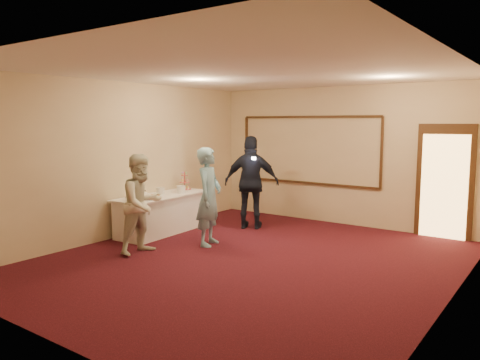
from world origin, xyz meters
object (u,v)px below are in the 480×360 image
at_px(buffet_table, 162,213).
at_px(plate_stack_b, 181,189).
at_px(cupcake_stand, 185,183).
at_px(tart, 154,196).
at_px(man, 209,197).
at_px(woman, 142,204).
at_px(guest, 252,182).
at_px(plate_stack_a, 160,191).
at_px(pavlova_tray, 141,196).

bearing_deg(buffet_table, plate_stack_b, 68.31).
distance_m(cupcake_stand, tart, 1.24).
height_order(man, woman, man).
distance_m(tart, woman, 1.15).
height_order(tart, guest, guest).
relative_size(plate_stack_b, man, 0.11).
bearing_deg(guest, plate_stack_b, 14.96).
relative_size(cupcake_stand, guest, 0.21).
xyz_separation_m(cupcake_stand, man, (1.56, -1.06, -0.03)).
bearing_deg(plate_stack_a, plate_stack_b, 60.99).
height_order(cupcake_stand, plate_stack_b, cupcake_stand).
distance_m(pavlova_tray, plate_stack_a, 0.78).
bearing_deg(plate_stack_b, plate_stack_a, -119.01).
distance_m(plate_stack_a, man, 1.48).
distance_m(plate_stack_b, man, 1.39).
distance_m(plate_stack_b, woman, 1.80).
distance_m(pavlova_tray, tart, 0.40).
distance_m(buffet_table, plate_stack_a, 0.46).
bearing_deg(guest, plate_stack_a, 19.54).
relative_size(buffet_table, cupcake_stand, 5.22).
bearing_deg(plate_stack_a, woman, -56.04).
relative_size(tart, woman, 0.15).
height_order(buffet_table, plate_stack_b, plate_stack_b).
height_order(pavlova_tray, woman, woman).
height_order(plate_stack_b, guest, guest).
bearing_deg(plate_stack_b, guest, 40.84).
bearing_deg(plate_stack_a, man, -8.74).
distance_m(pavlova_tray, woman, 0.83).
bearing_deg(buffet_table, guest, 46.88).
distance_m(cupcake_stand, man, 1.89).
bearing_deg(cupcake_stand, woman, -65.47).
bearing_deg(tart, guest, 56.33).
relative_size(pavlova_tray, plate_stack_b, 2.96).
xyz_separation_m(plate_stack_a, tart, (0.19, -0.36, -0.05)).
height_order(pavlova_tray, tart, pavlova_tray).
relative_size(plate_stack_a, woman, 0.10).
bearing_deg(tart, man, 6.05).
height_order(plate_stack_a, woman, woman).
height_order(cupcake_stand, man, man).
relative_size(buffet_table, plate_stack_b, 11.38).
bearing_deg(woman, tart, 38.17).
xyz_separation_m(cupcake_stand, plate_stack_b, (0.31, -0.45, -0.07)).
xyz_separation_m(buffet_table, plate_stack_a, (-0.06, 0.01, 0.45)).
relative_size(cupcake_stand, tart, 1.63).
relative_size(plate_stack_b, guest, 0.10).
bearing_deg(cupcake_stand, buffet_table, -79.51).
bearing_deg(plate_stack_a, buffet_table, -11.67).
height_order(woman, guest, guest).
xyz_separation_m(tart, guest, (1.13, 1.70, 0.18)).
bearing_deg(guest, buffet_table, 21.00).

